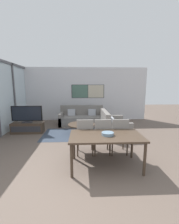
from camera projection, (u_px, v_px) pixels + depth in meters
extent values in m
plane|color=brown|center=(81.00, 185.00, 2.80)|extent=(24.00, 24.00, 0.00)
cube|color=silver|center=(82.00, 94.00, 8.04)|extent=(6.96, 0.06, 2.80)
cube|color=#2D2D33|center=(88.00, 91.00, 7.99)|extent=(1.74, 0.01, 0.71)
cube|color=#4C7060|center=(80.00, 91.00, 7.97)|extent=(0.83, 0.02, 0.67)
cube|color=beige|center=(96.00, 91.00, 8.01)|extent=(0.83, 0.02, 0.67)
cube|color=#515156|center=(14.00, 96.00, 6.54)|extent=(0.07, 0.08, 2.80)
cube|color=#333D4C|center=(82.00, 134.00, 5.77)|extent=(2.94, 1.61, 0.01)
cube|color=#423326|center=(28.00, 128.00, 5.93)|extent=(1.21, 0.45, 0.41)
cube|color=#2D2D33|center=(26.00, 129.00, 5.71)|extent=(1.11, 0.01, 0.22)
cube|color=#2D2D33|center=(27.00, 122.00, 5.89)|extent=(0.36, 0.20, 0.05)
cube|color=#2D2D33|center=(27.00, 120.00, 5.88)|extent=(0.06, 0.03, 0.08)
cube|color=black|center=(27.00, 113.00, 5.83)|extent=(1.18, 0.04, 0.60)
cube|color=black|center=(27.00, 114.00, 5.81)|extent=(1.10, 0.01, 0.54)
cube|color=slate|center=(82.00, 121.00, 7.12)|extent=(2.09, 0.94, 0.42)
cube|color=slate|center=(82.00, 114.00, 7.47)|extent=(2.09, 0.16, 0.90)
cube|color=slate|center=(61.00, 119.00, 7.06)|extent=(0.14, 0.94, 0.60)
cube|color=slate|center=(102.00, 118.00, 7.15)|extent=(0.14, 0.94, 0.60)
cube|color=#B2B7C1|center=(72.00, 112.00, 7.25)|extent=(0.36, 0.12, 0.30)
cube|color=#B2B7C1|center=(92.00, 112.00, 7.29)|extent=(0.36, 0.12, 0.30)
cube|color=slate|center=(115.00, 129.00, 5.78)|extent=(0.94, 1.50, 0.42)
cube|color=slate|center=(105.00, 123.00, 5.72)|extent=(0.16, 1.50, 0.90)
cube|color=slate|center=(119.00, 132.00, 5.09)|extent=(0.94, 0.14, 0.60)
cube|color=slate|center=(112.00, 122.00, 6.43)|extent=(0.94, 0.14, 0.60)
cube|color=#B2B7C1|center=(111.00, 122.00, 5.38)|extent=(0.12, 0.36, 0.30)
cylinder|color=#423326|center=(82.00, 134.00, 5.77)|extent=(0.47, 0.47, 0.03)
cylinder|color=#423326|center=(82.00, 130.00, 5.74)|extent=(0.19, 0.19, 0.37)
cylinder|color=#423326|center=(82.00, 124.00, 5.70)|extent=(1.03, 1.03, 0.04)
cube|color=#423326|center=(106.00, 136.00, 3.34)|extent=(1.61, 0.92, 0.04)
cylinder|color=#423326|center=(72.00, 161.00, 2.98)|extent=(0.06, 0.06, 0.72)
cylinder|color=#423326|center=(145.00, 159.00, 3.05)|extent=(0.06, 0.06, 0.72)
cylinder|color=#423326|center=(74.00, 145.00, 3.77)|extent=(0.06, 0.06, 0.72)
cylinder|color=#423326|center=(132.00, 144.00, 3.83)|extent=(0.06, 0.06, 0.72)
cube|color=gray|center=(85.00, 139.00, 4.08)|extent=(0.46, 0.46, 0.06)
cube|color=gray|center=(85.00, 130.00, 3.83)|extent=(0.42, 0.05, 0.55)
cylinder|color=#423326|center=(78.00, 150.00, 3.92)|extent=(0.04, 0.04, 0.38)
cylinder|color=#423326|center=(93.00, 149.00, 3.94)|extent=(0.04, 0.04, 0.38)
cylinder|color=#423326|center=(78.00, 144.00, 4.31)|extent=(0.04, 0.04, 0.38)
cylinder|color=#423326|center=(92.00, 143.00, 4.33)|extent=(0.04, 0.04, 0.38)
cube|color=gray|center=(102.00, 138.00, 4.10)|extent=(0.46, 0.46, 0.06)
cube|color=gray|center=(103.00, 130.00, 3.85)|extent=(0.42, 0.05, 0.55)
cylinder|color=#423326|center=(95.00, 149.00, 3.93)|extent=(0.04, 0.04, 0.38)
cylinder|color=#423326|center=(110.00, 149.00, 3.95)|extent=(0.04, 0.04, 0.38)
cylinder|color=#423326|center=(94.00, 144.00, 4.33)|extent=(0.04, 0.04, 0.38)
cylinder|color=#423326|center=(108.00, 143.00, 4.35)|extent=(0.04, 0.04, 0.38)
cube|color=gray|center=(118.00, 138.00, 4.12)|extent=(0.46, 0.46, 0.06)
cube|color=gray|center=(120.00, 130.00, 3.86)|extent=(0.42, 0.05, 0.55)
cylinder|color=#423326|center=(112.00, 149.00, 3.95)|extent=(0.04, 0.04, 0.38)
cylinder|color=#423326|center=(127.00, 149.00, 3.97)|extent=(0.04, 0.04, 0.38)
cylinder|color=#423326|center=(110.00, 143.00, 4.34)|extent=(0.04, 0.04, 0.38)
cylinder|color=#423326|center=(123.00, 143.00, 4.36)|extent=(0.04, 0.04, 0.38)
cylinder|color=slate|center=(108.00, 134.00, 3.31)|extent=(0.27, 0.27, 0.07)
torus|color=slate|center=(108.00, 133.00, 3.31)|extent=(0.27, 0.27, 0.02)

